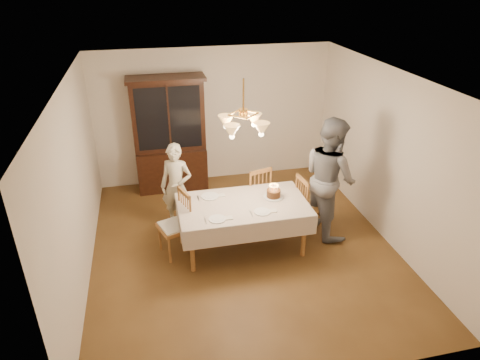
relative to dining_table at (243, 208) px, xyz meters
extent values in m
plane|color=#513417|center=(0.00, 0.00, -0.68)|extent=(5.00, 5.00, 0.00)
plane|color=white|center=(0.00, 0.00, 1.92)|extent=(5.00, 5.00, 0.00)
plane|color=beige|center=(0.00, 2.50, 0.62)|extent=(4.50, 0.00, 4.50)
plane|color=beige|center=(0.00, -2.50, 0.62)|extent=(4.50, 0.00, 4.50)
plane|color=beige|center=(-2.25, 0.00, 0.62)|extent=(0.00, 5.00, 5.00)
plane|color=beige|center=(2.25, 0.00, 0.62)|extent=(0.00, 5.00, 5.00)
cube|color=brown|center=(0.00, 0.00, 0.05)|extent=(1.80, 1.00, 0.04)
cube|color=beige|center=(0.00, 0.00, 0.07)|extent=(1.90, 1.10, 0.01)
cylinder|color=brown|center=(-0.82, -0.42, -0.33)|extent=(0.07, 0.07, 0.71)
cylinder|color=brown|center=(0.82, -0.42, -0.33)|extent=(0.07, 0.07, 0.71)
cylinder|color=brown|center=(-0.82, 0.42, -0.33)|extent=(0.07, 0.07, 0.71)
cylinder|color=brown|center=(0.82, 0.42, -0.33)|extent=(0.07, 0.07, 0.71)
cube|color=black|center=(-0.88, 2.23, -0.28)|extent=(1.30, 0.50, 0.80)
cube|color=black|center=(-0.88, 2.28, 0.77)|extent=(1.30, 0.40, 1.30)
cube|color=black|center=(-0.88, 2.08, 0.77)|extent=(1.14, 0.01, 1.14)
cube|color=black|center=(-0.88, 2.23, 1.45)|extent=(1.38, 0.54, 0.06)
cube|color=brown|center=(0.37, 0.76, -0.23)|extent=(0.54, 0.53, 0.05)
cube|color=brown|center=(0.43, 0.58, 0.29)|extent=(0.39, 0.14, 0.06)
cylinder|color=brown|center=(0.50, 0.98, -0.47)|extent=(0.04, 0.04, 0.43)
cylinder|color=brown|center=(0.15, 0.88, -0.47)|extent=(0.04, 0.04, 0.43)
cylinder|color=brown|center=(0.59, 0.65, -0.47)|extent=(0.04, 0.04, 0.43)
cylinder|color=brown|center=(0.25, 0.55, -0.47)|extent=(0.04, 0.04, 0.43)
cube|color=brown|center=(-1.02, 0.06, -0.23)|extent=(0.54, 0.55, 0.05)
cube|color=brown|center=(-0.84, 0.13, 0.29)|extent=(0.17, 0.39, 0.06)
cylinder|color=brown|center=(-1.24, 0.18, -0.47)|extent=(0.04, 0.04, 0.43)
cylinder|color=brown|center=(-1.12, -0.16, -0.47)|extent=(0.04, 0.04, 0.43)
cylinder|color=brown|center=(-0.92, 0.29, -0.47)|extent=(0.04, 0.04, 0.43)
cylinder|color=brown|center=(-0.80, -0.05, -0.47)|extent=(0.04, 0.04, 0.43)
cube|color=beige|center=(-1.02, 0.06, -0.20)|extent=(0.49, 0.50, 0.03)
cube|color=brown|center=(1.15, 0.16, -0.23)|extent=(0.47, 0.49, 0.05)
cube|color=brown|center=(0.96, 0.14, 0.29)|extent=(0.08, 0.40, 0.06)
cylinder|color=brown|center=(1.34, 0.00, -0.47)|extent=(0.04, 0.04, 0.43)
cylinder|color=brown|center=(1.30, 0.36, -0.47)|extent=(0.04, 0.04, 0.43)
cylinder|color=brown|center=(1.01, -0.03, -0.47)|extent=(0.04, 0.04, 0.43)
cylinder|color=brown|center=(0.96, 0.32, -0.47)|extent=(0.04, 0.04, 0.43)
imported|color=beige|center=(-0.90, 0.82, 0.04)|extent=(0.62, 0.54, 1.44)
imported|color=slate|center=(1.41, 0.16, 0.28)|extent=(0.88, 1.05, 1.92)
cylinder|color=white|center=(0.49, 0.09, 0.08)|extent=(0.30, 0.30, 0.01)
cylinder|color=#351C0C|center=(0.49, 0.09, 0.15)|extent=(0.21, 0.21, 0.11)
cylinder|color=#598CD8|center=(0.55, 0.09, 0.24)|extent=(0.01, 0.01, 0.07)
sphere|color=#FFB23F|center=(0.55, 0.09, 0.28)|extent=(0.01, 0.01, 0.01)
cylinder|color=pink|center=(0.55, 0.11, 0.24)|extent=(0.01, 0.01, 0.07)
sphere|color=#FFB23F|center=(0.55, 0.11, 0.28)|extent=(0.01, 0.01, 0.01)
cylinder|color=#EACC66|center=(0.54, 0.13, 0.24)|extent=(0.01, 0.01, 0.07)
sphere|color=#FFB23F|center=(0.54, 0.13, 0.28)|extent=(0.01, 0.01, 0.01)
cylinder|color=#598CD8|center=(0.52, 0.15, 0.24)|extent=(0.01, 0.01, 0.07)
sphere|color=#FFB23F|center=(0.52, 0.15, 0.28)|extent=(0.01, 0.01, 0.01)
cylinder|color=pink|center=(0.49, 0.15, 0.24)|extent=(0.01, 0.01, 0.07)
sphere|color=#FFB23F|center=(0.49, 0.15, 0.28)|extent=(0.01, 0.01, 0.01)
cylinder|color=#EACC66|center=(0.47, 0.15, 0.24)|extent=(0.01, 0.01, 0.07)
sphere|color=#FFB23F|center=(0.47, 0.15, 0.28)|extent=(0.01, 0.01, 0.01)
cylinder|color=#598CD8|center=(0.45, 0.13, 0.24)|extent=(0.01, 0.01, 0.07)
sphere|color=#FFB23F|center=(0.45, 0.13, 0.28)|extent=(0.01, 0.01, 0.01)
cylinder|color=pink|center=(0.43, 0.11, 0.24)|extent=(0.01, 0.01, 0.07)
sphere|color=#FFB23F|center=(0.43, 0.11, 0.28)|extent=(0.01, 0.01, 0.01)
cylinder|color=#EACC66|center=(0.43, 0.09, 0.24)|extent=(0.01, 0.01, 0.07)
sphere|color=#FFB23F|center=(0.43, 0.09, 0.28)|extent=(0.01, 0.01, 0.01)
cylinder|color=#598CD8|center=(0.43, 0.07, 0.24)|extent=(0.01, 0.01, 0.07)
sphere|color=#FFB23F|center=(0.43, 0.07, 0.28)|extent=(0.01, 0.01, 0.01)
cylinder|color=pink|center=(0.45, 0.05, 0.24)|extent=(0.01, 0.01, 0.07)
sphere|color=#FFB23F|center=(0.45, 0.05, 0.28)|extent=(0.01, 0.01, 0.01)
cylinder|color=#EACC66|center=(0.47, 0.03, 0.24)|extent=(0.01, 0.01, 0.07)
sphere|color=#FFB23F|center=(0.47, 0.03, 0.28)|extent=(0.01, 0.01, 0.01)
cylinder|color=#598CD8|center=(0.49, 0.03, 0.24)|extent=(0.01, 0.01, 0.07)
sphere|color=#FFB23F|center=(0.49, 0.03, 0.28)|extent=(0.01, 0.01, 0.01)
cylinder|color=pink|center=(0.52, 0.03, 0.24)|extent=(0.01, 0.01, 0.07)
sphere|color=#FFB23F|center=(0.52, 0.03, 0.28)|extent=(0.01, 0.01, 0.01)
cylinder|color=#EACC66|center=(0.54, 0.05, 0.24)|extent=(0.01, 0.01, 0.07)
sphere|color=#FFB23F|center=(0.54, 0.05, 0.28)|extent=(0.01, 0.01, 0.01)
cylinder|color=#598CD8|center=(0.55, 0.07, 0.24)|extent=(0.01, 0.01, 0.07)
sphere|color=#FFB23F|center=(0.55, 0.07, 0.28)|extent=(0.01, 0.01, 0.01)
cylinder|color=white|center=(-0.44, -0.35, 0.08)|extent=(0.24, 0.24, 0.02)
cube|color=silver|center=(-0.61, -0.35, 0.08)|extent=(0.01, 0.16, 0.01)
cube|color=beige|center=(-0.28, -0.35, 0.08)|extent=(0.10, 0.10, 0.01)
cylinder|color=white|center=(0.21, -0.30, 0.08)|extent=(0.23, 0.23, 0.02)
cube|color=silver|center=(0.05, -0.30, 0.08)|extent=(0.01, 0.16, 0.01)
cube|color=beige|center=(0.37, -0.30, 0.08)|extent=(0.10, 0.10, 0.01)
cylinder|color=white|center=(-0.44, 0.31, 0.08)|extent=(0.27, 0.27, 0.02)
cube|color=silver|center=(-0.62, 0.31, 0.08)|extent=(0.01, 0.16, 0.01)
cube|color=beige|center=(-0.26, 0.31, 0.08)|extent=(0.10, 0.10, 0.01)
cylinder|color=#BF8C3F|center=(0.00, 0.00, 1.72)|extent=(0.02, 0.02, 0.40)
cylinder|color=#BF8C3F|center=(0.00, 0.00, 1.47)|extent=(0.12, 0.12, 0.10)
cone|color=#D8994C|center=(0.20, 0.20, 1.29)|extent=(0.22, 0.22, 0.18)
sphere|color=#FFD899|center=(0.20, 0.20, 1.22)|extent=(0.07, 0.07, 0.07)
cone|color=#D8994C|center=(-0.20, 0.20, 1.29)|extent=(0.22, 0.22, 0.18)
sphere|color=#FFD899|center=(-0.20, 0.20, 1.22)|extent=(0.07, 0.07, 0.07)
cone|color=#D8994C|center=(-0.20, -0.20, 1.29)|extent=(0.22, 0.22, 0.18)
sphere|color=#FFD899|center=(-0.20, -0.20, 1.22)|extent=(0.07, 0.07, 0.07)
cone|color=#D8994C|center=(0.20, -0.20, 1.29)|extent=(0.22, 0.22, 0.18)
sphere|color=#FFD899|center=(0.20, -0.20, 1.22)|extent=(0.07, 0.07, 0.07)
camera|label=1|loc=(-1.24, -5.31, 3.21)|focal=32.00mm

